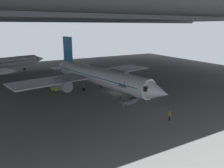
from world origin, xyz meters
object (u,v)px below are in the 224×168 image
(crew_worker_near_nose, at_px, (170,115))
(crew_worker_by_stairs, at_px, (120,94))
(boarding_stairs, at_px, (128,99))
(airplane_main, at_px, (98,76))
(baggage_tug, at_px, (54,89))

(crew_worker_near_nose, distance_m, crew_worker_by_stairs, 13.09)
(boarding_stairs, relative_size, crew_worker_near_nose, 2.86)
(airplane_main, height_order, crew_worker_by_stairs, airplane_main)
(crew_worker_near_nose, bearing_deg, crew_worker_by_stairs, 93.88)
(crew_worker_near_nose, xyz_separation_m, baggage_tug, (-10.83, 25.52, -0.41))
(airplane_main, height_order, boarding_stairs, airplane_main)
(crew_worker_near_nose, height_order, crew_worker_by_stairs, crew_worker_by_stairs)
(airplane_main, height_order, crew_worker_near_nose, airplane_main)
(crew_worker_near_nose, relative_size, crew_worker_by_stairs, 0.97)
(boarding_stairs, distance_m, crew_worker_near_nose, 10.20)
(airplane_main, bearing_deg, crew_worker_by_stairs, -79.66)
(boarding_stairs, bearing_deg, airplane_main, 97.48)
(crew_worker_near_nose, relative_size, baggage_tug, 0.68)
(boarding_stairs, relative_size, baggage_tug, 1.94)
(boarding_stairs, distance_m, baggage_tug, 18.29)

